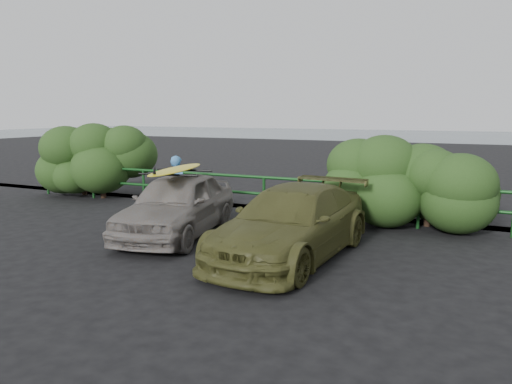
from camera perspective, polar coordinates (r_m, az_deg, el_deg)
ground at (r=9.94m, az=-16.60°, el=-7.21°), size 80.00×80.00×0.00m
ocean at (r=67.43m, az=19.80°, el=6.27°), size 200.00×200.00×0.00m
guardrail at (r=13.85m, az=-2.86°, el=-0.07°), size 14.00×0.08×1.04m
shrub_left at (r=16.85m, az=-16.81°, el=3.50°), size 3.20×2.40×2.39m
shrub_right at (r=12.77m, az=18.47°, el=0.67°), size 3.20×2.40×1.92m
sedan at (r=11.23m, az=-9.00°, el=-1.42°), size 2.39×4.34×1.40m
olive_vehicle at (r=9.44m, az=4.09°, el=-3.53°), size 2.17×4.71×1.33m
man at (r=13.29m, az=-9.02°, el=0.68°), size 0.60×0.40×1.61m
roof_rack at (r=11.12m, az=-9.09°, el=2.24°), size 1.50×1.18×0.04m
surfboard at (r=11.11m, az=-9.10°, el=2.55°), size 1.02×2.66×0.08m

